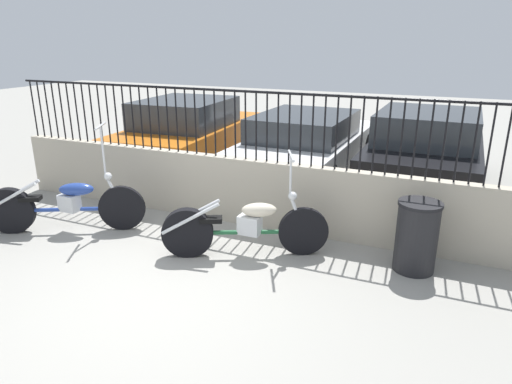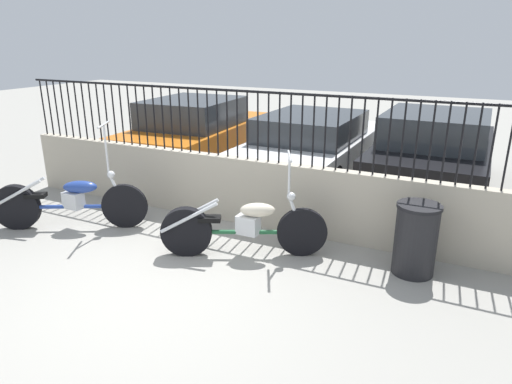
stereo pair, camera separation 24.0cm
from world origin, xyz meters
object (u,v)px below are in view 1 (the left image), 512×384
(motorcycle_green, at_px, (237,227))
(car_black, at_px, (426,150))
(motorcycle_blue, at_px, (58,205))
(trash_bin, at_px, (417,236))
(car_white, at_px, (307,143))
(car_orange, at_px, (190,133))

(motorcycle_green, distance_m, car_black, 4.33)
(motorcycle_blue, distance_m, car_black, 6.23)
(trash_bin, height_order, car_black, car_black)
(motorcycle_blue, xyz_separation_m, car_white, (2.35, 4.19, 0.24))
(motorcycle_green, distance_m, car_orange, 4.51)
(car_black, bearing_deg, motorcycle_green, 154.34)
(motorcycle_green, height_order, car_orange, car_orange)
(motorcycle_blue, height_order, car_black, motorcycle_blue)
(trash_bin, bearing_deg, car_orange, 148.75)
(car_white, bearing_deg, trash_bin, -143.07)
(car_orange, relative_size, car_white, 0.92)
(trash_bin, distance_m, car_black, 3.37)
(motorcycle_blue, height_order, trash_bin, motorcycle_blue)
(motorcycle_blue, xyz_separation_m, car_orange, (-0.15, 3.83, 0.31))
(motorcycle_blue, bearing_deg, trash_bin, -17.99)
(car_black, bearing_deg, car_orange, 95.22)
(motorcycle_green, xyz_separation_m, trash_bin, (2.11, 0.51, 0.04))
(motorcycle_green, xyz_separation_m, car_white, (-0.32, 3.87, 0.25))
(trash_bin, xyz_separation_m, car_orange, (-4.93, 2.99, 0.29))
(car_black, bearing_deg, trash_bin, -176.08)
(car_orange, relative_size, car_black, 1.02)
(motorcycle_blue, relative_size, car_white, 0.44)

